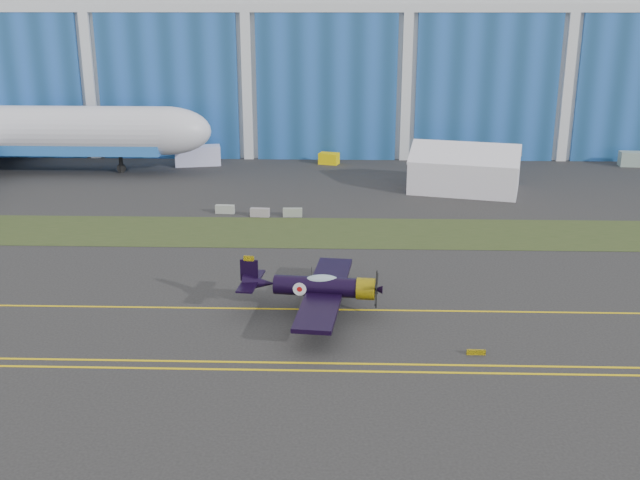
{
  "coord_description": "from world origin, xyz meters",
  "views": [
    {
      "loc": [
        13.4,
        -55.48,
        21.59
      ],
      "look_at": [
        11.55,
        3.46,
        2.62
      ],
      "focal_mm": 42.0,
      "sensor_mm": 36.0,
      "label": 1
    }
  ],
  "objects_px": {
    "tent": "(465,166)",
    "tug": "(329,158)",
    "warbird": "(316,286)",
    "shipping_container": "(198,156)"
  },
  "relations": [
    {
      "from": "warbird",
      "to": "tent",
      "type": "height_order",
      "value": "tent"
    },
    {
      "from": "tent",
      "to": "shipping_container",
      "type": "xyz_separation_m",
      "value": [
        -34.32,
        12.85,
        -1.59
      ]
    },
    {
      "from": "tug",
      "to": "warbird",
      "type": "bearing_deg",
      "value": -73.56
    },
    {
      "from": "shipping_container",
      "to": "tent",
      "type": "bearing_deg",
      "value": -32.5
    },
    {
      "from": "warbird",
      "to": "tug",
      "type": "xyz_separation_m",
      "value": [
        -0.1,
        51.52,
        -1.26
      ]
    },
    {
      "from": "tent",
      "to": "warbird",
      "type": "bearing_deg",
      "value": -99.22
    },
    {
      "from": "tug",
      "to": "shipping_container",
      "type": "bearing_deg",
      "value": -159.31
    },
    {
      "from": "warbird",
      "to": "tug",
      "type": "relative_size",
      "value": 5.71
    },
    {
      "from": "tent",
      "to": "tug",
      "type": "distance_m",
      "value": 21.82
    },
    {
      "from": "tent",
      "to": "shipping_container",
      "type": "distance_m",
      "value": 36.68
    }
  ]
}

